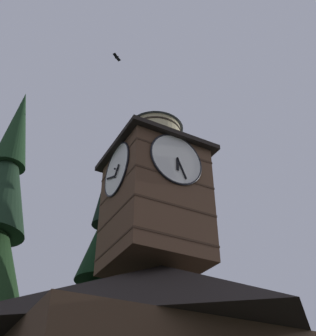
{
  "coord_description": "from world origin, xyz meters",
  "views": [
    {
      "loc": [
        7.92,
        14.77,
        1.39
      ],
      "look_at": [
        -0.75,
        -1.15,
        13.89
      ],
      "focal_mm": 44.79,
      "sensor_mm": 36.0,
      "label": 1
    }
  ],
  "objects_px": {
    "flying_bird_low": "(117,57)",
    "clock_tower": "(155,192)",
    "flying_bird_high": "(154,130)",
    "pine_tree_behind": "(99,317)"
  },
  "relations": [
    {
      "from": "clock_tower",
      "to": "flying_bird_low",
      "type": "distance_m",
      "value": 9.14
    },
    {
      "from": "clock_tower",
      "to": "flying_bird_high",
      "type": "xyz_separation_m",
      "value": [
        -1.75,
        -3.42,
        7.21
      ]
    },
    {
      "from": "clock_tower",
      "to": "pine_tree_behind",
      "type": "height_order",
      "value": "pine_tree_behind"
    },
    {
      "from": "flying_bird_low",
      "to": "clock_tower",
      "type": "bearing_deg",
      "value": 174.68
    },
    {
      "from": "flying_bird_high",
      "to": "flying_bird_low",
      "type": "xyz_separation_m",
      "value": [
        4.25,
        3.18,
        1.58
      ]
    },
    {
      "from": "clock_tower",
      "to": "flying_bird_high",
      "type": "height_order",
      "value": "flying_bird_high"
    },
    {
      "from": "pine_tree_behind",
      "to": "flying_bird_low",
      "type": "xyz_separation_m",
      "value": [
        2.72,
        6.72,
        13.2
      ]
    },
    {
      "from": "pine_tree_behind",
      "to": "flying_bird_low",
      "type": "height_order",
      "value": "flying_bird_low"
    },
    {
      "from": "clock_tower",
      "to": "flying_bird_high",
      "type": "relative_size",
      "value": 14.0
    },
    {
      "from": "pine_tree_behind",
      "to": "clock_tower",
      "type": "bearing_deg",
      "value": 88.17
    }
  ]
}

